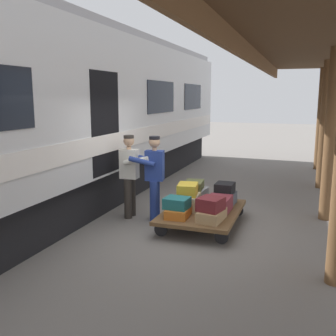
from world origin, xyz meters
The scene contains 16 objects.
ground_plane centered at (0.00, 0.00, 0.00)m, with size 60.00×60.00×0.00m, color slate.
train_car centered at (3.24, 0.00, 2.06)m, with size 3.02×17.82×4.00m.
luggage_cart centered at (-0.17, -0.25, 0.27)m, with size 1.38×2.05×0.31m.
suitcase_tan_vintage centered at (-0.48, 0.32, 0.40)m, with size 0.39×0.62×0.19m, color tan.
suitcase_burgundy_valise centered at (-0.48, -0.25, 0.45)m, with size 0.44×0.61×0.28m, color maroon.
suitcase_orange_carryall centered at (0.14, 0.32, 0.39)m, with size 0.39×0.55×0.16m, color #CC6B23.
suitcase_slate_roller centered at (-0.48, -0.81, 0.43)m, with size 0.43×0.49×0.24m, color #4C515B.
suitcase_cream_canvas centered at (0.14, -0.25, 0.45)m, with size 0.43×0.58×0.28m, color beige.
suitcase_gray_aluminum centered at (0.14, -0.81, 0.44)m, with size 0.43×0.62×0.26m, color #9EA0A5.
suitcase_olive_duffel centered at (0.16, -0.80, 0.65)m, with size 0.37×0.53×0.16m, color brown.
suitcase_teal_softside centered at (0.16, 0.32, 0.57)m, with size 0.43×0.38×0.20m, color #1E666B.
suitcase_black_hardshell centered at (-0.49, -0.80, 0.65)m, with size 0.36×0.41×0.20m, color black.
suitcase_maroon_trunk centered at (-0.47, 0.34, 0.61)m, with size 0.39×0.42×0.23m, color maroon.
suitcase_yellow_case centered at (0.13, -0.23, 0.70)m, with size 0.36×0.47×0.22m, color gold.
porter_in_overalls centered at (0.84, -0.26, 0.93)m, with size 0.71×0.50×1.70m.
porter_by_door centered at (1.36, -0.27, 0.93)m, with size 0.68×0.44×1.70m.
Camera 1 is at (-1.93, 6.75, 2.48)m, focal length 41.25 mm.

